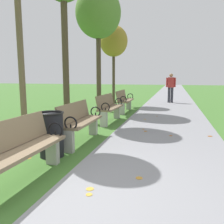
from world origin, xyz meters
name	(u,v)px	position (x,y,z in m)	size (l,w,h in m)	color
ground_plane	(52,189)	(0.00, 0.00, 0.00)	(80.00, 80.00, 0.00)	#42722D
paved_walkway	(172,94)	(1.33, 18.00, 0.01)	(2.65, 44.00, 0.02)	gray
park_bench_1	(21,149)	(-0.50, 0.08, 0.49)	(0.48, 1.60, 0.90)	#7A664C
park_bench_2	(80,121)	(-0.50, 2.19, 0.49)	(0.49, 1.61, 0.90)	#7A664C
park_bench_3	(109,107)	(-0.50, 4.63, 0.49)	(0.51, 1.61, 0.90)	#7A664C
park_bench_4	(124,100)	(-0.50, 6.98, 0.49)	(0.48, 1.60, 0.90)	#7A664C
tree_4	(98,14)	(-1.65, 7.05, 4.03)	(1.88, 1.88, 5.11)	#4C3D2D
tree_5	(114,42)	(-1.53, 9.16, 3.20)	(1.40, 1.40, 4.01)	#4C3D2D
pedestrian_walking	(171,86)	(1.31, 10.90, 0.93)	(0.53, 0.23, 1.62)	#2D2D38
trash_bin	(51,134)	(-0.65, 1.17, 0.42)	(0.48, 0.48, 0.84)	black
scattered_leaves	(104,135)	(-0.15, 2.90, 0.01)	(4.92, 9.82, 0.02)	#BC842D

